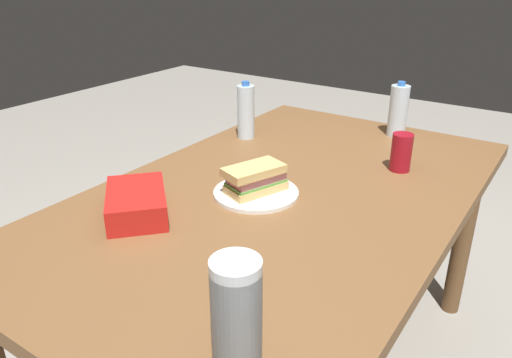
{
  "coord_description": "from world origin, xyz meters",
  "views": [
    {
      "loc": [
        1.13,
        0.67,
        1.35
      ],
      "look_at": [
        0.06,
        -0.05,
        0.77
      ],
      "focal_mm": 34.89,
      "sensor_mm": 36.0,
      "label": 1
    }
  ],
  "objects": [
    {
      "name": "dining_table",
      "position": [
        0.0,
        0.0,
        0.64
      ],
      "size": [
        1.6,
        0.96,
        0.72
      ],
      "color": "brown",
      "rests_on": "ground_plane"
    },
    {
      "name": "paper_plate",
      "position": [
        0.06,
        -0.05,
        0.73
      ],
      "size": [
        0.25,
        0.25,
        0.01
      ],
      "primitive_type": "cylinder",
      "color": "white",
      "rests_on": "dining_table"
    },
    {
      "name": "sandwich",
      "position": [
        0.07,
        -0.05,
        0.78
      ],
      "size": [
        0.2,
        0.14,
        0.08
      ],
      "color": "#DBB26B",
      "rests_on": "paper_plate"
    },
    {
      "name": "soda_can_red",
      "position": [
        -0.35,
        0.23,
        0.78
      ],
      "size": [
        0.07,
        0.07,
        0.12
      ],
      "primitive_type": "cylinder",
      "color": "maroon",
      "rests_on": "dining_table"
    },
    {
      "name": "chip_bag",
      "position": [
        0.34,
        -0.24,
        0.76
      ],
      "size": [
        0.27,
        0.27,
        0.07
      ],
      "primitive_type": "cube",
      "rotation": [
        0.0,
        0.0,
        3.96
      ],
      "color": "red",
      "rests_on": "dining_table"
    },
    {
      "name": "water_bottle_tall",
      "position": [
        -0.68,
        0.1,
        0.82
      ],
      "size": [
        0.07,
        0.07,
        0.21
      ],
      "color": "silver",
      "rests_on": "dining_table"
    },
    {
      "name": "plastic_cup_stack",
      "position": [
        0.62,
        0.29,
        0.82
      ],
      "size": [
        0.08,
        0.08,
        0.2
      ],
      "color": "silver",
      "rests_on": "dining_table"
    },
    {
      "name": "water_bottle_spare",
      "position": [
        -0.33,
        -0.36,
        0.82
      ],
      "size": [
        0.06,
        0.06,
        0.21
      ],
      "color": "silver",
      "rests_on": "dining_table"
    }
  ]
}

